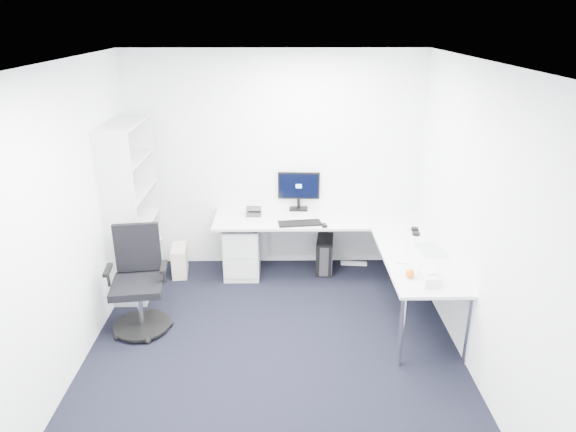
{
  "coord_description": "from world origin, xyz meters",
  "views": [
    {
      "loc": [
        0.09,
        -4.04,
        3.06
      ],
      "look_at": [
        0.15,
        1.05,
        1.05
      ],
      "focal_mm": 32.0,
      "sensor_mm": 36.0,
      "label": 1
    }
  ],
  "objects_px": {
    "l_desk": "(321,258)",
    "task_chair": "(137,283)",
    "bookshelf": "(132,208)",
    "laptop": "(432,240)",
    "monitor": "(299,191)"
  },
  "relations": [
    {
      "from": "task_chair",
      "to": "bookshelf",
      "type": "bearing_deg",
      "value": 98.27
    },
    {
      "from": "l_desk",
      "to": "task_chair",
      "type": "xyz_separation_m",
      "value": [
        -1.92,
        -0.88,
        0.17
      ]
    },
    {
      "from": "bookshelf",
      "to": "monitor",
      "type": "relative_size",
      "value": 3.82
    },
    {
      "from": "l_desk",
      "to": "bookshelf",
      "type": "height_order",
      "value": "bookshelf"
    },
    {
      "from": "bookshelf",
      "to": "laptop",
      "type": "distance_m",
      "value": 3.33
    },
    {
      "from": "task_chair",
      "to": "l_desk",
      "type": "bearing_deg",
      "value": 17.58
    },
    {
      "from": "task_chair",
      "to": "laptop",
      "type": "height_order",
      "value": "task_chair"
    },
    {
      "from": "l_desk",
      "to": "laptop",
      "type": "height_order",
      "value": "laptop"
    },
    {
      "from": "l_desk",
      "to": "monitor",
      "type": "xyz_separation_m",
      "value": [
        -0.25,
        0.64,
        0.63
      ]
    },
    {
      "from": "laptop",
      "to": "bookshelf",
      "type": "bearing_deg",
      "value": 163.35
    },
    {
      "from": "task_chair",
      "to": "laptop",
      "type": "xyz_separation_m",
      "value": [
        3.01,
        0.27,
        0.33
      ]
    },
    {
      "from": "bookshelf",
      "to": "laptop",
      "type": "height_order",
      "value": "bookshelf"
    },
    {
      "from": "l_desk",
      "to": "task_chair",
      "type": "distance_m",
      "value": 2.12
    },
    {
      "from": "l_desk",
      "to": "monitor",
      "type": "height_order",
      "value": "monitor"
    },
    {
      "from": "bookshelf",
      "to": "monitor",
      "type": "bearing_deg",
      "value": 16.96
    }
  ]
}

